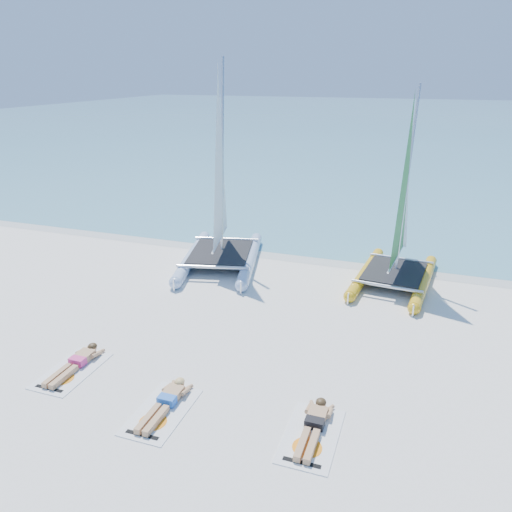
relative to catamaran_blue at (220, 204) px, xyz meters
The scene contains 11 objects.
ground 5.08m from the catamaran_blue, 58.61° to the right, with size 140.00×140.00×0.00m, color white.
sea 59.16m from the catamaran_blue, 87.68° to the left, with size 140.00×115.00×0.01m, color #74B2C1.
wet_sand_strip 3.58m from the catamaran_blue, 33.30° to the left, with size 140.00×1.40×0.01m, color silver.
catamaran_blue is the anchor object (origin of this frame).
catamaran_yellow 6.13m from the catamaran_blue, ahead, with size 2.67×5.10×6.38m.
towel_a 7.90m from the catamaran_blue, 94.18° to the right, with size 1.00×1.85×0.02m, color silver.
sunbather_a 7.68m from the catamaran_blue, 94.29° to the right, with size 0.37×1.73×0.26m.
towel_b 8.74m from the catamaran_blue, 75.31° to the right, with size 1.00×1.85×0.02m, color silver.
sunbather_b 8.54m from the catamaran_blue, 74.97° to the right, with size 0.37×1.73×0.26m.
towel_c 9.70m from the catamaran_blue, 56.62° to the right, with size 1.00×1.85×0.02m, color silver.
sunbather_c 9.52m from the catamaran_blue, 55.97° to the right, with size 0.37×1.73×0.26m.
Camera 1 is at (4.34, -11.58, 6.54)m, focal length 35.00 mm.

